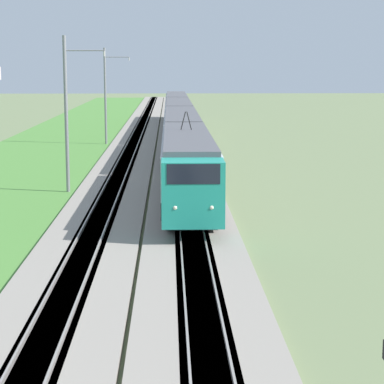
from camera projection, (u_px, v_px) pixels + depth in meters
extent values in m
cube|color=gray|center=(127.00, 159.00, 62.89)|extent=(240.00, 4.40, 0.30)
cube|color=gray|center=(181.00, 158.00, 63.03)|extent=(240.00, 4.40, 0.30)
cube|color=#4C4238|center=(127.00, 159.00, 62.89)|extent=(240.00, 1.57, 0.30)
cube|color=gray|center=(121.00, 156.00, 62.84)|extent=(240.00, 0.07, 0.15)
cube|color=gray|center=(133.00, 156.00, 62.87)|extent=(240.00, 0.07, 0.15)
cube|color=#4C4238|center=(181.00, 158.00, 63.03)|extent=(240.00, 1.57, 0.30)
cube|color=gray|center=(175.00, 156.00, 62.98)|extent=(240.00, 0.07, 0.15)
cube|color=gray|center=(188.00, 156.00, 63.01)|extent=(240.00, 0.07, 0.15)
cube|color=#4C8438|center=(42.00, 160.00, 62.69)|extent=(240.00, 13.51, 0.12)
cube|color=teal|center=(193.00, 193.00, 32.55)|extent=(1.89, 2.72, 2.87)
cube|color=black|center=(193.00, 172.00, 32.11)|extent=(1.36, 2.26, 0.86)
sphere|color=#F2EAC6|center=(175.00, 208.00, 31.73)|extent=(0.20, 0.20, 0.20)
sphere|color=#F2EAC6|center=(212.00, 207.00, 31.77)|extent=(0.20, 0.20, 0.20)
cube|color=#2D2D33|center=(187.00, 182.00, 42.27)|extent=(17.49, 2.83, 0.80)
cube|color=silver|center=(187.00, 157.00, 42.03)|extent=(17.49, 2.83, 2.07)
cube|color=black|center=(187.00, 154.00, 42.00)|extent=(16.09, 2.85, 0.87)
cube|color=#515156|center=(187.00, 136.00, 41.84)|extent=(17.49, 2.60, 0.25)
cube|color=black|center=(187.00, 194.00, 42.39)|extent=(16.61, 2.40, 0.55)
cylinder|color=black|center=(180.00, 215.00, 35.50)|extent=(0.86, 0.12, 0.86)
cylinder|color=black|center=(202.00, 215.00, 35.53)|extent=(0.86, 0.12, 0.86)
cube|color=#2D2D33|center=(182.00, 146.00, 61.03)|extent=(19.38, 2.83, 0.80)
cube|color=silver|center=(182.00, 128.00, 60.78)|extent=(19.38, 2.83, 2.07)
cube|color=black|center=(182.00, 126.00, 60.76)|extent=(17.83, 2.85, 0.87)
cube|color=#515156|center=(182.00, 114.00, 60.59)|extent=(19.38, 2.60, 0.25)
cube|color=black|center=(182.00, 154.00, 61.14)|extent=(18.41, 2.40, 0.55)
cube|color=#2D2D33|center=(178.00, 126.00, 80.71)|extent=(19.38, 2.83, 0.80)
cube|color=silver|center=(178.00, 113.00, 80.47)|extent=(19.38, 2.83, 2.07)
cube|color=black|center=(178.00, 111.00, 80.44)|extent=(17.83, 2.85, 0.87)
cube|color=#515156|center=(178.00, 102.00, 80.28)|extent=(19.38, 2.60, 0.25)
cube|color=black|center=(179.00, 132.00, 80.83)|extent=(18.41, 2.40, 0.55)
cube|color=#2D2D33|center=(177.00, 114.00, 100.40)|extent=(19.38, 2.83, 0.80)
cube|color=silver|center=(177.00, 103.00, 100.16)|extent=(19.38, 2.83, 2.07)
cube|color=black|center=(177.00, 102.00, 100.13)|extent=(17.83, 2.85, 0.87)
cube|color=#515156|center=(177.00, 95.00, 99.96)|extent=(19.38, 2.60, 0.25)
cube|color=black|center=(177.00, 119.00, 100.51)|extent=(18.41, 2.40, 0.55)
cylinder|color=black|center=(183.00, 121.00, 44.30)|extent=(0.06, 0.33, 1.08)
cylinder|color=black|center=(189.00, 121.00, 44.31)|extent=(0.06, 0.33, 1.08)
cube|color=black|center=(191.00, 233.00, 35.66)|extent=(0.10, 0.10, 0.00)
cylinder|color=slate|center=(66.00, 116.00, 45.87)|extent=(0.22, 0.22, 9.70)
cylinder|color=slate|center=(84.00, 50.00, 45.24)|extent=(0.08, 2.40, 0.08)
cylinder|color=#B2ADA8|center=(104.00, 54.00, 45.31)|extent=(0.10, 0.10, 0.30)
cylinder|color=slate|center=(105.00, 97.00, 74.15)|extent=(0.22, 0.22, 9.60)
cylinder|color=slate|center=(117.00, 57.00, 73.53)|extent=(0.08, 2.40, 0.08)
cylinder|color=#B2ADA8|center=(129.00, 59.00, 73.60)|extent=(0.10, 0.10, 0.30)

